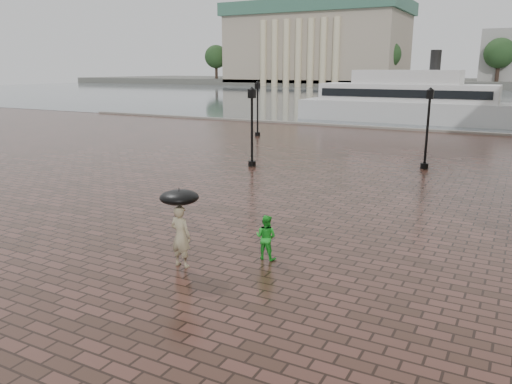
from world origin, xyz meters
TOP-DOWN VIEW (x-y plane):
  - ground at (0.00, 0.00)m, footprint 300.00×300.00m
  - harbour_water at (0.00, 92.00)m, footprint 240.00×240.00m
  - quay_edge at (0.00, 32.00)m, footprint 80.00×0.60m
  - far_shore at (0.00, 160.00)m, footprint 300.00×60.00m
  - museum at (-55.00, 144.61)m, footprint 57.00×32.50m
  - far_trees at (0.00, 138.00)m, footprint 188.00×8.00m
  - street_lamps at (-1.50, 17.50)m, footprint 21.44×14.44m
  - adult_pedestrian at (-0.54, -4.27)m, footprint 0.68×0.47m
  - child_pedestrian at (1.34, -2.61)m, footprint 0.66×0.52m
  - ferry_near at (-3.53, 39.51)m, footprint 22.46×5.57m
  - umbrella at (-0.54, -4.27)m, footprint 1.10×1.10m

SIDE VIEW (x-z plane):
  - ground at x=0.00m, z-range 0.00..0.00m
  - harbour_water at x=0.00m, z-range 0.00..0.00m
  - quay_edge at x=0.00m, z-range -0.15..0.15m
  - child_pedestrian at x=1.34m, z-range 0.00..1.35m
  - adult_pedestrian at x=-0.54m, z-range 0.00..1.81m
  - far_shore at x=0.00m, z-range 0.00..2.00m
  - umbrella at x=-0.54m, z-range 1.46..2.64m
  - ferry_near at x=-3.53m, z-range -1.47..5.89m
  - street_lamps at x=-1.50m, z-range 0.13..4.53m
  - far_trees at x=0.00m, z-range 2.67..16.17m
  - museum at x=-55.00m, z-range 0.91..26.91m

